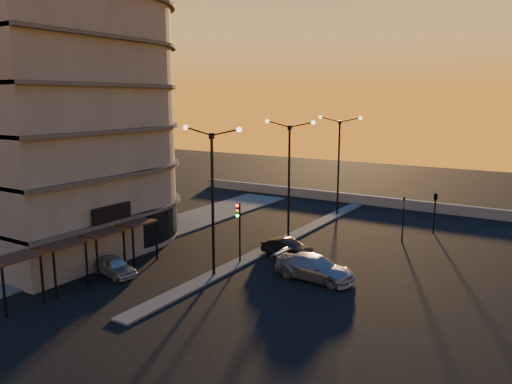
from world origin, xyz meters
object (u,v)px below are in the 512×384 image
Objects in this scene: streetlamp_mid at (289,170)px; car_wagon at (315,268)px; car_sedan at (287,248)px; traffic_light_main at (239,223)px; car_hatchback at (114,266)px.

car_wagon is at bearing -51.32° from streetlamp_mid.
car_wagon is (3.64, -3.15, 0.13)m from car_sedan.
traffic_light_main reaches higher than car_wagon.
streetlamp_mid reaches higher than traffic_light_main.
streetlamp_mid is at bearing -11.51° from car_hatchback.
traffic_light_main is at bearing 93.95° from car_wagon.
car_wagon is (5.68, 0.03, -2.14)m from traffic_light_main.
car_sedan is (7.57, 9.28, 0.00)m from car_hatchback.
traffic_light_main is 1.12× the size of car_sedan.
car_sedan reaches higher than car_hatchback.
car_wagon reaches higher than car_hatchback.
car_sedan is 4.82m from car_wagon.
car_wagon is at bearing -126.81° from car_sedan.
car_sedan is (2.04, -3.94, -4.97)m from streetlamp_mid.
streetlamp_mid is 15.18m from car_hatchback.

